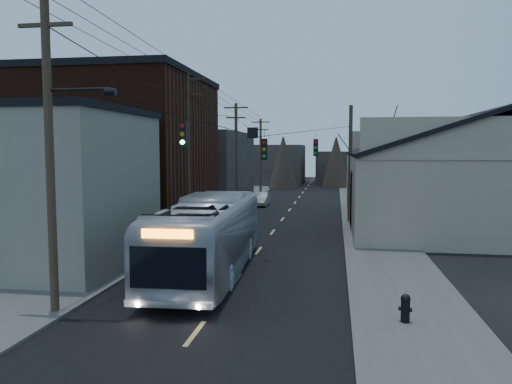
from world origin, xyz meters
TOP-DOWN VIEW (x-y plane):
  - ground at (0.00, 0.00)m, footprint 160.00×160.00m
  - road_surface at (0.00, 30.00)m, footprint 9.00×110.00m
  - sidewalk_left at (-6.50, 30.00)m, footprint 4.00×110.00m
  - sidewalk_right at (6.50, 30.00)m, footprint 4.00×110.00m
  - building_clapboard at (-9.00, 9.00)m, footprint 8.00×8.00m
  - building_brick at (-10.00, 20.00)m, footprint 10.00×12.00m
  - building_left_far at (-9.50, 36.00)m, footprint 9.00×14.00m
  - warehouse at (13.00, 25.00)m, footprint 16.16×20.60m
  - building_far_left at (-6.00, 65.00)m, footprint 10.00×12.00m
  - building_far_right at (7.00, 70.00)m, footprint 12.00×14.00m
  - bare_tree at (6.50, 20.00)m, footprint 0.40×0.40m
  - utility_lines at (-3.11, 24.14)m, footprint 11.24×45.28m
  - bus at (-1.31, 8.71)m, footprint 3.26×12.06m
  - parked_car at (-3.00, 34.98)m, footprint 1.45×3.90m
  - fire_hydrant at (6.12, 3.67)m, footprint 0.42×0.30m

SIDE VIEW (x-z plane):
  - ground at x=0.00m, z-range 0.00..0.00m
  - road_surface at x=0.00m, z-range 0.00..0.02m
  - sidewalk_left at x=-6.50m, z-range 0.00..0.12m
  - sidewalk_right at x=6.50m, z-range 0.00..0.12m
  - fire_hydrant at x=6.12m, z-range 0.15..1.01m
  - parked_car at x=-3.00m, z-range 0.00..1.27m
  - bus at x=-1.31m, z-range 0.00..3.33m
  - building_far_right at x=7.00m, z-range 0.00..5.00m
  - warehouse at x=13.00m, z-range -1.17..6.56m
  - building_far_left at x=-6.00m, z-range 0.00..6.00m
  - building_clapboard at x=-9.00m, z-range 0.00..7.00m
  - building_left_far at x=-9.50m, z-range 0.00..7.00m
  - bare_tree at x=6.50m, z-range 0.00..7.20m
  - utility_lines at x=-3.11m, z-range -0.30..10.20m
  - building_brick at x=-10.00m, z-range 0.00..10.00m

